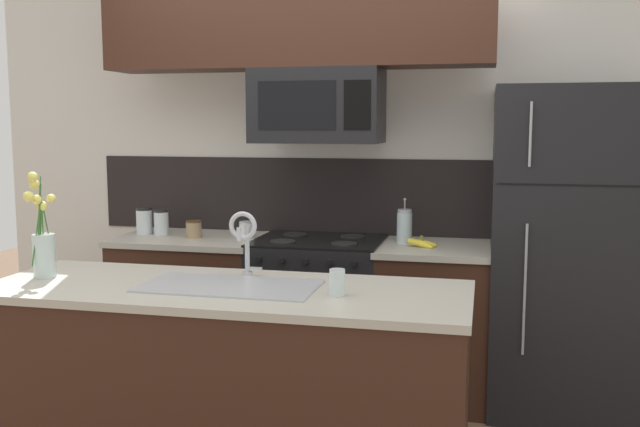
{
  "coord_description": "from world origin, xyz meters",
  "views": [
    {
      "loc": [
        0.96,
        -3.19,
        1.61
      ],
      "look_at": [
        0.15,
        0.27,
        1.16
      ],
      "focal_mm": 40.0,
      "sensor_mm": 36.0,
      "label": 1
    }
  ],
  "objects_px": {
    "stove_range": "(319,314)",
    "microwave": "(318,106)",
    "banana_bunch": "(422,243)",
    "sink_faucet": "(244,235)",
    "storage_jar_squat": "(247,230)",
    "french_press": "(404,226)",
    "storage_jar_tall": "(144,221)",
    "storage_jar_short": "(194,229)",
    "drinking_glass": "(337,282)",
    "storage_jar_medium": "(161,222)",
    "flower_vase": "(43,247)",
    "refrigerator": "(571,251)"
  },
  "relations": [
    {
      "from": "storage_jar_tall",
      "to": "storage_jar_medium",
      "type": "height_order",
      "value": "storage_jar_tall"
    },
    {
      "from": "storage_jar_squat",
      "to": "storage_jar_tall",
      "type": "bearing_deg",
      "value": 177.08
    },
    {
      "from": "storage_jar_tall",
      "to": "french_press",
      "type": "distance_m",
      "value": 1.66
    },
    {
      "from": "microwave",
      "to": "flower_vase",
      "type": "height_order",
      "value": "microwave"
    },
    {
      "from": "storage_jar_short",
      "to": "banana_bunch",
      "type": "bearing_deg",
      "value": -1.03
    },
    {
      "from": "microwave",
      "to": "french_press",
      "type": "relative_size",
      "value": 2.79
    },
    {
      "from": "stove_range",
      "to": "microwave",
      "type": "relative_size",
      "value": 1.25
    },
    {
      "from": "stove_range",
      "to": "sink_faucet",
      "type": "relative_size",
      "value": 3.04
    },
    {
      "from": "refrigerator",
      "to": "french_press",
      "type": "xyz_separation_m",
      "value": [
        -0.93,
        0.04,
        0.1
      ]
    },
    {
      "from": "sink_faucet",
      "to": "stove_range",
      "type": "bearing_deg",
      "value": 84.51
    },
    {
      "from": "storage_jar_tall",
      "to": "flower_vase",
      "type": "distance_m",
      "value": 1.31
    },
    {
      "from": "storage_jar_squat",
      "to": "french_press",
      "type": "xyz_separation_m",
      "value": [
        0.96,
        0.06,
        0.05
      ]
    },
    {
      "from": "stove_range",
      "to": "banana_bunch",
      "type": "distance_m",
      "value": 0.78
    },
    {
      "from": "refrigerator",
      "to": "storage_jar_short",
      "type": "relative_size",
      "value": 17.14
    },
    {
      "from": "storage_jar_medium",
      "to": "microwave",
      "type": "bearing_deg",
      "value": -2.39
    },
    {
      "from": "storage_jar_medium",
      "to": "sink_faucet",
      "type": "distance_m",
      "value": 1.42
    },
    {
      "from": "storage_jar_tall",
      "to": "drinking_glass",
      "type": "relative_size",
      "value": 1.54
    },
    {
      "from": "storage_jar_squat",
      "to": "banana_bunch",
      "type": "xyz_separation_m",
      "value": [
        1.07,
        -0.06,
        -0.03
      ]
    },
    {
      "from": "storage_jar_medium",
      "to": "french_press",
      "type": "bearing_deg",
      "value": 1.43
    },
    {
      "from": "storage_jar_short",
      "to": "french_press",
      "type": "xyz_separation_m",
      "value": [
        1.29,
        0.09,
        0.05
      ]
    },
    {
      "from": "storage_jar_tall",
      "to": "sink_faucet",
      "type": "height_order",
      "value": "sink_faucet"
    },
    {
      "from": "storage_jar_medium",
      "to": "storage_jar_short",
      "type": "bearing_deg",
      "value": -13.12
    },
    {
      "from": "sink_faucet",
      "to": "storage_jar_short",
      "type": "bearing_deg",
      "value": 123.84
    },
    {
      "from": "storage_jar_medium",
      "to": "drinking_glass",
      "type": "height_order",
      "value": "storage_jar_medium"
    },
    {
      "from": "storage_jar_squat",
      "to": "french_press",
      "type": "height_order",
      "value": "french_press"
    },
    {
      "from": "storage_jar_squat",
      "to": "french_press",
      "type": "distance_m",
      "value": 0.96
    },
    {
      "from": "storage_jar_short",
      "to": "stove_range",
      "type": "bearing_deg",
      "value": 2.54
    },
    {
      "from": "microwave",
      "to": "stove_range",
      "type": "bearing_deg",
      "value": 90.16
    },
    {
      "from": "french_press",
      "to": "storage_jar_squat",
      "type": "bearing_deg",
      "value": -176.63
    },
    {
      "from": "storage_jar_short",
      "to": "sink_faucet",
      "type": "relative_size",
      "value": 0.34
    },
    {
      "from": "stove_range",
      "to": "storage_jar_medium",
      "type": "height_order",
      "value": "storage_jar_medium"
    },
    {
      "from": "banana_bunch",
      "to": "microwave",
      "type": "bearing_deg",
      "value": 176.38
    },
    {
      "from": "banana_bunch",
      "to": "sink_faucet",
      "type": "height_order",
      "value": "sink_faucet"
    },
    {
      "from": "banana_bunch",
      "to": "sink_faucet",
      "type": "bearing_deg",
      "value": -125.85
    },
    {
      "from": "drinking_glass",
      "to": "storage_jar_medium",
      "type": "bearing_deg",
      "value": 136.9
    },
    {
      "from": "storage_jar_squat",
      "to": "sink_faucet",
      "type": "relative_size",
      "value": 0.34
    },
    {
      "from": "storage_jar_medium",
      "to": "storage_jar_squat",
      "type": "xyz_separation_m",
      "value": [
        0.57,
        -0.02,
        -0.03
      ]
    },
    {
      "from": "french_press",
      "to": "drinking_glass",
      "type": "xyz_separation_m",
      "value": [
        -0.12,
        -1.36,
        -0.04
      ]
    },
    {
      "from": "storage_jar_squat",
      "to": "refrigerator",
      "type": "bearing_deg",
      "value": 0.5
    },
    {
      "from": "banana_bunch",
      "to": "storage_jar_squat",
      "type": "bearing_deg",
      "value": 176.6
    },
    {
      "from": "stove_range",
      "to": "refrigerator",
      "type": "distance_m",
      "value": 1.5
    },
    {
      "from": "microwave",
      "to": "storage_jar_short",
      "type": "bearing_deg",
      "value": -178.99
    },
    {
      "from": "banana_bunch",
      "to": "flower_vase",
      "type": "distance_m",
      "value": 2.01
    },
    {
      "from": "storage_jar_medium",
      "to": "storage_jar_short",
      "type": "distance_m",
      "value": 0.25
    },
    {
      "from": "storage_jar_short",
      "to": "drinking_glass",
      "type": "distance_m",
      "value": 1.72
    },
    {
      "from": "storage_jar_medium",
      "to": "drinking_glass",
      "type": "bearing_deg",
      "value": -43.1
    },
    {
      "from": "storage_jar_tall",
      "to": "microwave",
      "type": "bearing_deg",
      "value": -2.99
    },
    {
      "from": "storage_jar_medium",
      "to": "french_press",
      "type": "distance_m",
      "value": 1.53
    },
    {
      "from": "microwave",
      "to": "storage_jar_medium",
      "type": "bearing_deg",
      "value": 177.61
    },
    {
      "from": "refrigerator",
      "to": "sink_faucet",
      "type": "relative_size",
      "value": 5.91
    }
  ]
}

